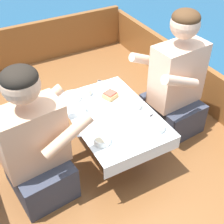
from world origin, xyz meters
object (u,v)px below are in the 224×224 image
at_px(person_port, 35,147).
at_px(person_starboard, 175,85).
at_px(sandwich, 110,95).
at_px(coffee_cup_starboard, 82,108).
at_px(tin_can, 87,92).
at_px(coffee_cup_port, 136,104).

xyz_separation_m(person_port, person_starboard, (1.17, 0.10, 0.02)).
xyz_separation_m(person_starboard, sandwich, (-0.51, 0.14, -0.01)).
height_order(coffee_cup_starboard, tin_can, coffee_cup_starboard).
relative_size(sandwich, tin_can, 1.81).
distance_m(person_starboard, sandwich, 0.52).
height_order(person_port, sandwich, person_port).
distance_m(person_starboard, coffee_cup_starboard, 0.77).
height_order(coffee_cup_port, tin_can, coffee_cup_port).
distance_m(sandwich, tin_can, 0.18).
height_order(sandwich, coffee_cup_starboard, coffee_cup_starboard).
xyz_separation_m(person_starboard, coffee_cup_starboard, (-0.76, 0.10, -0.01)).
bearing_deg(person_port, sandwich, 13.87).
distance_m(person_port, tin_can, 0.65).
xyz_separation_m(sandwich, coffee_cup_port, (0.11, -0.19, -0.00)).
distance_m(person_port, person_starboard, 1.17).
relative_size(person_port, coffee_cup_port, 9.06).
bearing_deg(coffee_cup_port, coffee_cup_starboard, 157.52).
xyz_separation_m(coffee_cup_port, coffee_cup_starboard, (-0.36, 0.15, 0.00)).
distance_m(person_port, coffee_cup_port, 0.77).
bearing_deg(person_starboard, tin_can, -27.46).
xyz_separation_m(sandwich, coffee_cup_starboard, (-0.25, -0.04, -0.00)).
distance_m(sandwich, coffee_cup_starboard, 0.26).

